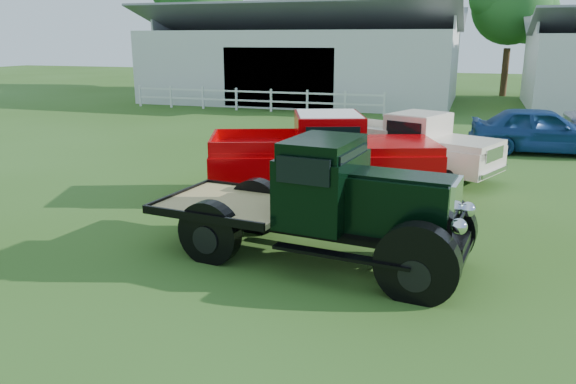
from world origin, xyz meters
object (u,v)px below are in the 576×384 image
(white_pickup, at_px, (414,145))
(vintage_flatbed, at_px, (316,200))
(misc_car_blue, at_px, (541,130))
(red_pickup, at_px, (323,155))

(white_pickup, bearing_deg, vintage_flatbed, -74.36)
(white_pickup, relative_size, misc_car_blue, 1.03)
(vintage_flatbed, xyz_separation_m, white_pickup, (0.91, 6.92, -0.21))
(misc_car_blue, bearing_deg, white_pickup, 136.99)
(white_pickup, bearing_deg, red_pickup, -100.12)
(red_pickup, height_order, white_pickup, red_pickup)
(misc_car_blue, bearing_deg, red_pickup, 138.95)
(vintage_flatbed, relative_size, misc_car_blue, 1.18)
(red_pickup, xyz_separation_m, misc_car_blue, (5.58, 7.50, -0.25))
(white_pickup, height_order, misc_car_blue, white_pickup)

